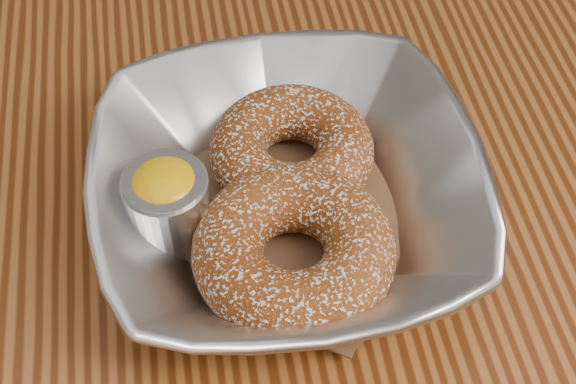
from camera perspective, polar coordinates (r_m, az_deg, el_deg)
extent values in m
cube|color=brown|center=(0.49, -1.27, -6.67)|extent=(1.20, 0.80, 0.04)
imported|color=#B3B5BA|center=(0.47, 0.00, -0.14)|extent=(0.23, 0.23, 0.06)
cube|color=brown|center=(0.49, 0.00, -1.53)|extent=(0.20, 0.20, 0.00)
torus|color=brown|center=(0.49, 0.25, 2.95)|extent=(0.13, 0.13, 0.04)
torus|color=brown|center=(0.45, 0.41, -4.18)|extent=(0.16, 0.16, 0.04)
cylinder|color=#B3B5BA|center=(0.47, -8.46, -1.15)|extent=(0.05, 0.05, 0.05)
cylinder|color=gray|center=(0.46, -8.52, -0.85)|extent=(0.05, 0.05, 0.04)
ellipsoid|color=#FFB707|center=(0.45, -8.74, 0.30)|extent=(0.04, 0.04, 0.03)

